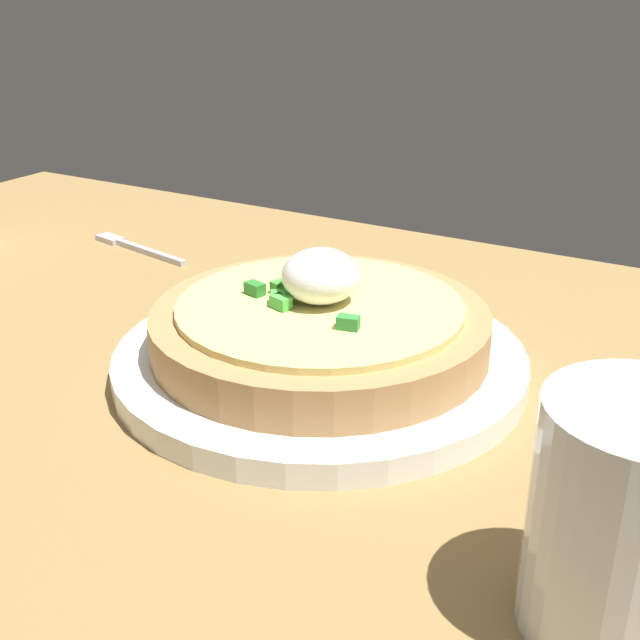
{
  "coord_description": "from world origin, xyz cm",
  "views": [
    {
      "loc": [
        -26.71,
        37.85,
        26.84
      ],
      "look_at": [
        -3.75,
        -1.96,
        6.77
      ],
      "focal_mm": 44.97,
      "sensor_mm": 36.0,
      "label": 1
    }
  ],
  "objects_px": {
    "fork": "(133,247)",
    "cup_near": "(629,532)",
    "plate": "(320,360)",
    "pizza": "(320,324)"
  },
  "relations": [
    {
      "from": "plate",
      "to": "fork",
      "type": "bearing_deg",
      "value": -24.94
    },
    {
      "from": "pizza",
      "to": "fork",
      "type": "distance_m",
      "value": 0.3
    },
    {
      "from": "plate",
      "to": "fork",
      "type": "relative_size",
      "value": 2.17
    },
    {
      "from": "cup_near",
      "to": "fork",
      "type": "relative_size",
      "value": 0.81
    },
    {
      "from": "pizza",
      "to": "cup_near",
      "type": "distance_m",
      "value": 0.25
    },
    {
      "from": "plate",
      "to": "cup_near",
      "type": "relative_size",
      "value": 2.67
    },
    {
      "from": "plate",
      "to": "cup_near",
      "type": "bearing_deg",
      "value": 147.97
    },
    {
      "from": "plate",
      "to": "fork",
      "type": "distance_m",
      "value": 0.3
    },
    {
      "from": "fork",
      "to": "cup_near",
      "type": "bearing_deg",
      "value": 162.86
    },
    {
      "from": "cup_near",
      "to": "fork",
      "type": "xyz_separation_m",
      "value": [
        0.48,
        -0.26,
        -0.04
      ]
    }
  ]
}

